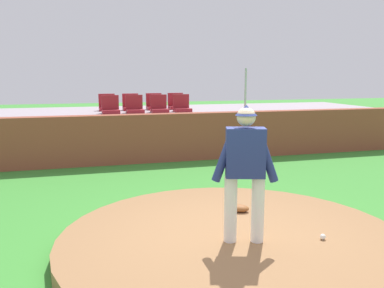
{
  "coord_description": "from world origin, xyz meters",
  "views": [
    {
      "loc": [
        -1.92,
        -4.83,
        2.29
      ],
      "look_at": [
        0.0,
        2.02,
        1.08
      ],
      "focal_mm": 38.22,
      "sensor_mm": 36.0,
      "label": 1
    }
  ],
  "objects_px": {
    "stadium_chair_1": "(135,107)",
    "stadium_chair_6": "(154,105)",
    "stadium_chair_0": "(111,108)",
    "stadium_chair_7": "(176,104)",
    "stadium_chair_4": "(107,105)",
    "stadium_chair_2": "(159,107)",
    "fielding_glove": "(239,208)",
    "pitcher": "(245,164)",
    "stadium_chair_3": "(182,106)",
    "stadium_chair_5": "(131,105)",
    "baseball": "(323,237)"
  },
  "relations": [
    {
      "from": "stadium_chair_0",
      "to": "stadium_chair_6",
      "type": "bearing_deg",
      "value": -147.28
    },
    {
      "from": "stadium_chair_2",
      "to": "baseball",
      "type": "bearing_deg",
      "value": 95.71
    },
    {
      "from": "stadium_chair_1",
      "to": "stadium_chair_4",
      "type": "distance_m",
      "value": 1.17
    },
    {
      "from": "baseball",
      "to": "stadium_chair_4",
      "type": "xyz_separation_m",
      "value": [
        -2.12,
        8.15,
        1.17
      ]
    },
    {
      "from": "baseball",
      "to": "fielding_glove",
      "type": "xyz_separation_m",
      "value": [
        -0.62,
        1.31,
        0.02
      ]
    },
    {
      "from": "stadium_chair_6",
      "to": "stadium_chair_0",
      "type": "bearing_deg",
      "value": 32.72
    },
    {
      "from": "stadium_chair_1",
      "to": "stadium_chair_6",
      "type": "xyz_separation_m",
      "value": [
        0.74,
        0.92,
        0.0
      ]
    },
    {
      "from": "stadium_chair_5",
      "to": "pitcher",
      "type": "bearing_deg",
      "value": 92.95
    },
    {
      "from": "stadium_chair_1",
      "to": "stadium_chair_7",
      "type": "height_order",
      "value": "same"
    },
    {
      "from": "stadium_chair_1",
      "to": "stadium_chair_2",
      "type": "bearing_deg",
      "value": 179.42
    },
    {
      "from": "fielding_glove",
      "to": "stadium_chair_1",
      "type": "xyz_separation_m",
      "value": [
        -0.8,
        5.9,
        1.15
      ]
    },
    {
      "from": "pitcher",
      "to": "stadium_chair_7",
      "type": "height_order",
      "value": "pitcher"
    },
    {
      "from": "stadium_chair_1",
      "to": "stadium_chair_3",
      "type": "height_order",
      "value": "same"
    },
    {
      "from": "stadium_chair_7",
      "to": "stadium_chair_5",
      "type": "bearing_deg",
      "value": 1.92
    },
    {
      "from": "stadium_chair_3",
      "to": "baseball",
      "type": "bearing_deg",
      "value": 90.28
    },
    {
      "from": "baseball",
      "to": "pitcher",
      "type": "bearing_deg",
      "value": 167.11
    },
    {
      "from": "baseball",
      "to": "stadium_chair_1",
      "type": "distance_m",
      "value": 7.44
    },
    {
      "from": "stadium_chair_2",
      "to": "stadium_chair_3",
      "type": "distance_m",
      "value": 0.69
    },
    {
      "from": "pitcher",
      "to": "baseball",
      "type": "relative_size",
      "value": 23.6
    },
    {
      "from": "pitcher",
      "to": "stadium_chair_7",
      "type": "relative_size",
      "value": 3.49
    },
    {
      "from": "stadium_chair_5",
      "to": "stadium_chair_6",
      "type": "relative_size",
      "value": 1.0
    },
    {
      "from": "fielding_glove",
      "to": "stadium_chair_7",
      "type": "xyz_separation_m",
      "value": [
        0.64,
        6.84,
        1.15
      ]
    },
    {
      "from": "stadium_chair_2",
      "to": "pitcher",
      "type": "bearing_deg",
      "value": 87.63
    },
    {
      "from": "stadium_chair_4",
      "to": "pitcher",
      "type": "bearing_deg",
      "value": 97.99
    },
    {
      "from": "stadium_chair_0",
      "to": "stadium_chair_7",
      "type": "bearing_deg",
      "value": -156.28
    },
    {
      "from": "stadium_chair_2",
      "to": "stadium_chair_4",
      "type": "xyz_separation_m",
      "value": [
        -1.4,
        0.95,
        0.0
      ]
    },
    {
      "from": "stadium_chair_0",
      "to": "stadium_chair_1",
      "type": "relative_size",
      "value": 1.0
    },
    {
      "from": "fielding_glove",
      "to": "stadium_chair_0",
      "type": "distance_m",
      "value": 6.2
    },
    {
      "from": "stadium_chair_1",
      "to": "pitcher",
      "type": "bearing_deg",
      "value": 93.37
    },
    {
      "from": "pitcher",
      "to": "stadium_chair_7",
      "type": "bearing_deg",
      "value": 99.67
    },
    {
      "from": "stadium_chair_0",
      "to": "stadium_chair_7",
      "type": "distance_m",
      "value": 2.3
    },
    {
      "from": "fielding_glove",
      "to": "stadium_chair_3",
      "type": "xyz_separation_m",
      "value": [
        0.59,
        5.93,
        1.15
      ]
    },
    {
      "from": "stadium_chair_0",
      "to": "stadium_chair_5",
      "type": "xyz_separation_m",
      "value": [
        0.68,
        0.88,
        0.0
      ]
    },
    {
      "from": "stadium_chair_4",
      "to": "stadium_chair_5",
      "type": "xyz_separation_m",
      "value": [
        0.71,
        -0.05,
        0.0
      ]
    },
    {
      "from": "stadium_chair_0",
      "to": "stadium_chair_6",
      "type": "xyz_separation_m",
      "value": [
        1.41,
        0.91,
        0.0
      ]
    },
    {
      "from": "pitcher",
      "to": "stadium_chair_3",
      "type": "bearing_deg",
      "value": 99.1
    },
    {
      "from": "stadium_chair_1",
      "to": "stadium_chair_6",
      "type": "height_order",
      "value": "same"
    },
    {
      "from": "stadium_chair_0",
      "to": "stadium_chair_7",
      "type": "relative_size",
      "value": 1.0
    },
    {
      "from": "stadium_chair_6",
      "to": "pitcher",
      "type": "bearing_deg",
      "value": 87.64
    },
    {
      "from": "stadium_chair_4",
      "to": "stadium_chair_7",
      "type": "xyz_separation_m",
      "value": [
        2.13,
        0.0,
        0.0
      ]
    },
    {
      "from": "stadium_chair_2",
      "to": "stadium_chair_4",
      "type": "bearing_deg",
      "value": -34.02
    },
    {
      "from": "stadium_chair_2",
      "to": "stadium_chair_6",
      "type": "xyz_separation_m",
      "value": [
        0.04,
        0.93,
        0.0
      ]
    },
    {
      "from": "pitcher",
      "to": "baseball",
      "type": "bearing_deg",
      "value": 4.12
    },
    {
      "from": "stadium_chair_0",
      "to": "stadium_chair_3",
      "type": "bearing_deg",
      "value": -179.55
    },
    {
      "from": "pitcher",
      "to": "fielding_glove",
      "type": "relative_size",
      "value": 5.82
    },
    {
      "from": "stadium_chair_6",
      "to": "stadium_chair_4",
      "type": "bearing_deg",
      "value": -0.7
    },
    {
      "from": "baseball",
      "to": "stadium_chair_4",
      "type": "bearing_deg",
      "value": 104.58
    },
    {
      "from": "stadium_chair_0",
      "to": "stadium_chair_4",
      "type": "height_order",
      "value": "same"
    },
    {
      "from": "stadium_chair_5",
      "to": "fielding_glove",
      "type": "bearing_deg",
      "value": 96.64
    },
    {
      "from": "stadium_chair_4",
      "to": "stadium_chair_0",
      "type": "bearing_deg",
      "value": 91.73
    }
  ]
}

